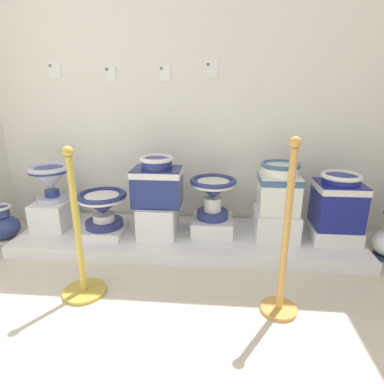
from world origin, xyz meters
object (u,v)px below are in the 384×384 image
(plinth_block_slender_white, at_px, (105,230))
(antique_toilet_slender_white, at_px, (103,205))
(decorative_vase_spare, at_px, (4,226))
(stanchion_post_near_left, at_px, (81,257))
(plinth_block_central_ornate, at_px, (212,224))
(info_placard_third, at_px, (165,73))
(antique_toilet_pale_glazed, at_px, (338,199))
(stanchion_post_near_right, at_px, (284,258))
(antique_toilet_broad_patterned, at_px, (279,186))
(antique_toilet_central_ornate, at_px, (213,191))
(plinth_block_tall_cobalt, at_px, (55,213))
(info_placard_first, at_px, (55,70))
(antique_toilet_leftmost, at_px, (157,181))
(info_placard_fourth, at_px, (212,69))
(plinth_block_broad_patterned, at_px, (276,223))
(info_placard_second, at_px, (110,74))
(plinth_block_leftmost, at_px, (159,218))
(antique_toilet_tall_cobalt, at_px, (50,178))
(plinth_block_pale_glazed, at_px, (333,233))

(plinth_block_slender_white, distance_m, antique_toilet_slender_white, 0.23)
(decorative_vase_spare, distance_m, stanchion_post_near_left, 1.22)
(plinth_block_central_ornate, relative_size, stanchion_post_near_left, 0.37)
(info_placard_third, bearing_deg, antique_toilet_pale_glazed, -16.14)
(plinth_block_slender_white, height_order, stanchion_post_near_right, stanchion_post_near_right)
(antique_toilet_pale_glazed, height_order, info_placard_third, info_placard_third)
(antique_toilet_broad_patterned, bearing_deg, antique_toilet_pale_glazed, -4.81)
(antique_toilet_broad_patterned, distance_m, antique_toilet_pale_glazed, 0.47)
(antique_toilet_central_ornate, height_order, stanchion_post_near_right, stanchion_post_near_right)
(stanchion_post_near_left, bearing_deg, plinth_block_tall_cobalt, 126.10)
(info_placard_first, bearing_deg, plinth_block_tall_cobalt, -88.15)
(antique_toilet_leftmost, distance_m, info_placard_fourth, 1.06)
(info_placard_first, bearing_deg, stanchion_post_near_left, -62.30)
(plinth_block_tall_cobalt, bearing_deg, antique_toilet_broad_patterned, -1.05)
(plinth_block_central_ornate, xyz_separation_m, antique_toilet_broad_patterned, (0.53, -0.04, 0.38))
(decorative_vase_spare, bearing_deg, antique_toilet_central_ornate, 4.77)
(plinth_block_broad_patterned, distance_m, info_placard_second, 1.93)
(info_placard_first, bearing_deg, antique_toilet_pale_glazed, -9.73)
(plinth_block_central_ornate, bearing_deg, antique_toilet_leftmost, -171.34)
(plinth_block_central_ornate, height_order, info_placard_first, info_placard_first)
(plinth_block_tall_cobalt, height_order, decorative_vase_spare, plinth_block_tall_cobalt)
(antique_toilet_slender_white, height_order, info_placard_first, info_placard_first)
(plinth_block_tall_cobalt, bearing_deg, plinth_block_broad_patterned, -1.05)
(plinth_block_central_ornate, distance_m, plinth_block_broad_patterned, 0.54)
(plinth_block_tall_cobalt, height_order, antique_toilet_central_ornate, antique_toilet_central_ornate)
(antique_toilet_leftmost, height_order, antique_toilet_broad_patterned, antique_toilet_leftmost)
(antique_toilet_broad_patterned, relative_size, stanchion_post_near_left, 0.42)
(plinth_block_broad_patterned, height_order, stanchion_post_near_left, stanchion_post_near_left)
(info_placard_fourth, distance_m, decorative_vase_spare, 2.26)
(antique_toilet_broad_patterned, relative_size, info_placard_first, 3.01)
(info_placard_third, distance_m, stanchion_post_near_right, 1.85)
(antique_toilet_central_ornate, xyz_separation_m, stanchion_post_near_right, (0.43, -0.90, -0.10))
(antique_toilet_slender_white, distance_m, info_placard_first, 1.29)
(plinth_block_central_ornate, relative_size, antique_toilet_central_ornate, 0.94)
(plinth_block_leftmost, xyz_separation_m, stanchion_post_near_left, (-0.36, -0.76, 0.03))
(decorative_vase_spare, xyz_separation_m, stanchion_post_near_right, (2.26, -0.75, 0.22))
(antique_toilet_tall_cobalt, xyz_separation_m, stanchion_post_near_left, (0.60, -0.83, -0.28))
(info_placard_second, bearing_deg, plinth_block_pale_glazed, -12.22)
(antique_toilet_tall_cobalt, distance_m, antique_toilet_pale_glazed, 2.42)
(plinth_block_tall_cobalt, distance_m, antique_toilet_broad_patterned, 1.98)
(antique_toilet_leftmost, bearing_deg, plinth_block_tall_cobalt, 176.08)
(info_placard_first, bearing_deg, info_placard_second, -0.00)
(antique_toilet_tall_cobalt, height_order, plinth_block_slender_white, antique_toilet_tall_cobalt)
(antique_toilet_slender_white, bearing_deg, info_placard_third, 44.10)
(plinth_block_central_ornate, bearing_deg, plinth_block_leftmost, -171.34)
(plinth_block_pale_glazed, bearing_deg, antique_toilet_tall_cobalt, 178.23)
(antique_toilet_central_ornate, distance_m, antique_toilet_pale_glazed, 1.00)
(antique_toilet_slender_white, bearing_deg, plinth_block_leftmost, 6.99)
(plinth_block_tall_cobalt, xyz_separation_m, plinth_block_central_ornate, (1.42, 0.00, -0.06))
(plinth_block_pale_glazed, relative_size, info_placard_third, 2.84)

